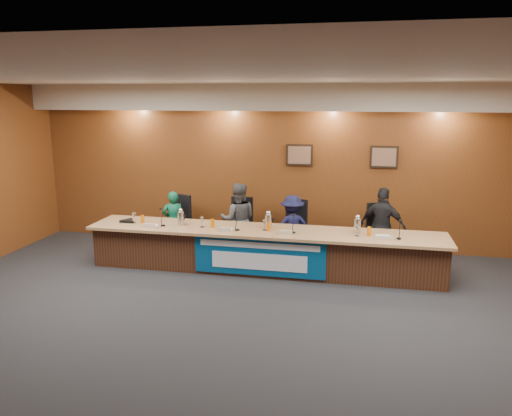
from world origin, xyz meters
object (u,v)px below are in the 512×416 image
(dais_body, at_px, (264,251))
(panelist_d, at_px, (382,227))
(banner, at_px, (259,257))
(office_chair_a, at_px, (176,226))
(office_chair_d, at_px, (382,237))
(panelist_c, at_px, (292,227))
(office_chair_c, at_px, (293,232))
(carafe_right, at_px, (357,226))
(office_chair_b, at_px, (240,229))
(speakerphone, at_px, (128,221))
(panelist_a, at_px, (174,221))
(panelist_b, at_px, (238,220))
(carafe_left, at_px, (181,218))
(carafe_mid, at_px, (268,221))

(dais_body, bearing_deg, panelist_d, 20.36)
(banner, relative_size, office_chair_a, 4.58)
(office_chair_d, bearing_deg, panelist_c, 161.30)
(panelist_c, height_order, office_chair_c, panelist_c)
(carafe_right, bearing_deg, dais_body, -179.09)
(carafe_right, bearing_deg, panelist_c, 148.64)
(office_chair_b, bearing_deg, office_chair_a, -179.48)
(carafe_right, bearing_deg, office_chair_a, 166.82)
(office_chair_c, bearing_deg, speakerphone, -152.12)
(panelist_d, relative_size, speakerphone, 4.40)
(panelist_a, height_order, office_chair_b, panelist_a)
(banner, bearing_deg, carafe_right, 15.68)
(office_chair_b, xyz_separation_m, carafe_right, (2.20, -0.82, 0.40))
(dais_body, xyz_separation_m, panelist_a, (-1.93, 0.74, 0.25))
(panelist_b, xyz_separation_m, office_chair_b, (0.00, 0.10, -0.22))
(banner, height_order, panelist_b, panelist_b)
(panelist_a, bearing_deg, banner, 131.35)
(panelist_c, height_order, speakerphone, panelist_c)
(banner, height_order, carafe_left, carafe_left)
(panelist_b, xyz_separation_m, panelist_d, (2.64, 0.00, 0.01))
(panelist_d, bearing_deg, carafe_right, 77.26)
(panelist_d, bearing_deg, speakerphone, 28.61)
(panelist_d, bearing_deg, dais_body, 38.91)
(panelist_a, xyz_separation_m, office_chair_b, (1.29, 0.10, -0.12))
(banner, relative_size, panelist_c, 1.82)
(office_chair_d, bearing_deg, panelist_a, 159.22)
(banner, height_order, panelist_a, panelist_a)
(panelist_a, distance_m, office_chair_d, 3.94)
(office_chair_c, bearing_deg, carafe_mid, -101.48)
(panelist_b, distance_m, panelist_c, 1.03)
(panelist_d, relative_size, carafe_left, 5.81)
(panelist_a, bearing_deg, carafe_left, 101.94)
(carafe_left, bearing_deg, dais_body, 2.10)
(panelist_d, height_order, speakerphone, panelist_d)
(panelist_c, bearing_deg, office_chair_a, -23.16)
(carafe_mid, relative_size, carafe_right, 0.95)
(dais_body, relative_size, panelist_b, 4.31)
(panelist_b, height_order, carafe_right, panelist_b)
(panelist_b, height_order, speakerphone, panelist_b)
(office_chair_a, xyz_separation_m, office_chair_c, (2.32, 0.00, 0.00))
(panelist_a, height_order, panelist_b, panelist_b)
(carafe_mid, height_order, speakerphone, carafe_mid)
(banner, xyz_separation_m, speakerphone, (-2.48, 0.36, 0.40))
(panelist_a, xyz_separation_m, speakerphone, (-0.55, -0.80, 0.18))
(panelist_a, height_order, panelist_c, panelist_c)
(office_chair_a, distance_m, carafe_mid, 2.18)
(panelist_a, xyz_separation_m, office_chair_d, (3.93, 0.10, -0.12))
(office_chair_c, bearing_deg, panelist_b, -163.87)
(panelist_d, bearing_deg, office_chair_b, 16.39)
(office_chair_a, height_order, office_chair_b, same)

